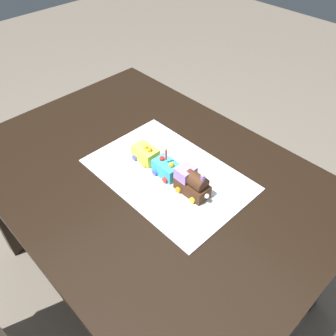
% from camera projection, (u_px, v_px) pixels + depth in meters
% --- Properties ---
extents(ground_plane, '(8.00, 8.00, 0.00)m').
position_uv_depth(ground_plane, '(154.00, 273.00, 1.83)').
color(ground_plane, '#6B6054').
extents(dining_table, '(1.40, 1.00, 0.74)m').
position_uv_depth(dining_table, '(149.00, 192.00, 1.39)').
color(dining_table, black).
rests_on(dining_table, ground).
extents(cake_board, '(0.60, 0.40, 0.00)m').
position_uv_depth(cake_board, '(168.00, 174.00, 1.31)').
color(cake_board, silver).
rests_on(cake_board, dining_table).
extents(cake_locomotive, '(0.14, 0.08, 0.12)m').
position_uv_depth(cake_locomotive, '(192.00, 183.00, 1.21)').
color(cake_locomotive, '#472816').
rests_on(cake_locomotive, cake_board).
extents(cake_car_hopper_turquoise, '(0.10, 0.08, 0.07)m').
position_uv_depth(cake_car_hopper_turquoise, '(167.00, 168.00, 1.29)').
color(cake_car_hopper_turquoise, '#38B7C6').
rests_on(cake_car_hopper_turquoise, cake_board).
extents(cake_car_caboose_lemon, '(0.10, 0.08, 0.07)m').
position_uv_depth(cake_car_caboose_lemon, '(146.00, 153.00, 1.35)').
color(cake_car_caboose_lemon, '#F4E04C').
rests_on(cake_car_caboose_lemon, cake_board).
extents(birthday_candle, '(0.01, 0.01, 0.06)m').
position_uv_depth(birthday_candle, '(166.00, 154.00, 1.24)').
color(birthday_candle, '#F24C59').
rests_on(birthday_candle, cake_car_hopper_turquoise).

